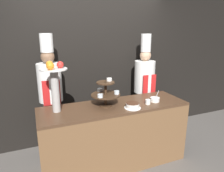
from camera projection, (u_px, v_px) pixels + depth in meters
The scene contains 9 objects.
wall_back at pixel (94, 61), 3.45m from camera, with size 10.00×0.06×2.80m.
buffet_counter at pixel (115, 135), 2.88m from camera, with size 2.06×0.63×0.92m.
tiered_stand at pixel (106, 93), 2.69m from camera, with size 0.40×0.40×0.38m.
fruit_pedestal at pixel (55, 82), 2.44m from camera, with size 0.33×0.33×0.64m.
cake_round at pixel (133, 106), 2.64m from camera, with size 0.22×0.22×0.07m.
cup_white at pixel (148, 102), 2.79m from camera, with size 0.07×0.07×0.07m.
serving_bowl_near at pixel (155, 99), 2.90m from camera, with size 0.14×0.14×0.16m.
chef_left at pixel (51, 92), 2.94m from camera, with size 0.34×0.34×1.88m.
chef_center_left at pixel (144, 84), 3.53m from camera, with size 0.35×0.35×1.87m.
Camera 1 is at (-1.01, -2.07, 1.91)m, focal length 32.00 mm.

